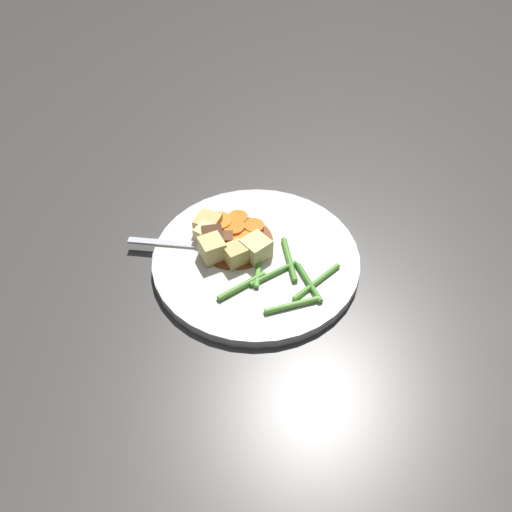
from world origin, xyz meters
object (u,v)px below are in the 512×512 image
at_px(potato_chunk_3, 235,255).
at_px(potato_chunk_4, 212,249).
at_px(carrot_slice_2, 238,219).
at_px(carrot_slice_6, 254,227).
at_px(meat_chunk_0, 213,240).
at_px(meat_chunk_1, 224,240).
at_px(dinner_plate, 256,260).
at_px(carrot_slice_0, 220,223).
at_px(potato_chunk_0, 206,234).
at_px(carrot_slice_4, 236,236).
at_px(fork, 195,245).
at_px(potato_chunk_1, 257,249).
at_px(carrot_slice_3, 251,240).
at_px(carrot_slice_1, 236,227).
at_px(meat_chunk_2, 262,243).
at_px(potato_chunk_2, 208,224).
at_px(carrot_slice_5, 242,249).

xyz_separation_m(potato_chunk_3, potato_chunk_4, (0.02, 0.02, 0.00)).
height_order(carrot_slice_2, carrot_slice_6, same).
distance_m(meat_chunk_0, meat_chunk_1, 0.01).
bearing_deg(potato_chunk_3, dinner_plate, -100.89).
xyz_separation_m(carrot_slice_0, potato_chunk_0, (-0.01, 0.03, 0.00)).
xyz_separation_m(carrot_slice_2, carrot_slice_4, (-0.03, 0.02, -0.00)).
xyz_separation_m(carrot_slice_0, meat_chunk_0, (-0.03, 0.03, 0.01)).
relative_size(dinner_plate, potato_chunk_0, 10.51).
relative_size(potato_chunk_0, meat_chunk_0, 0.78).
bearing_deg(meat_chunk_1, fork, 59.72).
relative_size(potato_chunk_0, meat_chunk_1, 1.04).
bearing_deg(potato_chunk_0, meat_chunk_1, -145.32).
distance_m(potato_chunk_3, potato_chunk_4, 0.03).
distance_m(potato_chunk_0, potato_chunk_1, 0.08).
bearing_deg(potato_chunk_4, carrot_slice_4, -71.86).
xyz_separation_m(carrot_slice_6, potato_chunk_0, (0.02, 0.07, 0.01)).
bearing_deg(potato_chunk_0, carrot_slice_0, -64.55).
height_order(carrot_slice_3, meat_chunk_1, meat_chunk_1).
height_order(carrot_slice_1, meat_chunk_2, meat_chunk_2).
height_order(dinner_plate, potato_chunk_2, potato_chunk_2).
bearing_deg(meat_chunk_0, carrot_slice_5, -138.81).
xyz_separation_m(carrot_slice_5, potato_chunk_2, (0.06, 0.02, 0.00)).
xyz_separation_m(potato_chunk_2, meat_chunk_0, (-0.03, 0.01, 0.00)).
xyz_separation_m(potato_chunk_3, fork, (0.06, 0.03, -0.01)).
height_order(potato_chunk_0, meat_chunk_0, meat_chunk_0).
bearing_deg(carrot_slice_5, carrot_slice_0, -0.70).
height_order(carrot_slice_2, fork, carrot_slice_2).
height_order(meat_chunk_0, meat_chunk_1, meat_chunk_0).
relative_size(dinner_plate, meat_chunk_2, 11.72).
bearing_deg(fork, carrot_slice_6, -101.41).
relative_size(potato_chunk_3, potato_chunk_4, 0.88).
bearing_deg(fork, carrot_slice_5, -133.26).
distance_m(carrot_slice_6, potato_chunk_3, 0.07).
relative_size(carrot_slice_4, potato_chunk_2, 1.03).
xyz_separation_m(carrot_slice_0, potato_chunk_1, (-0.08, -0.01, 0.01)).
xyz_separation_m(carrot_slice_1, carrot_slice_3, (-0.03, -0.00, -0.00)).
bearing_deg(potato_chunk_0, dinner_plate, -146.94).
height_order(carrot_slice_0, carrot_slice_1, carrot_slice_0).
xyz_separation_m(carrot_slice_1, carrot_slice_5, (-0.04, 0.02, 0.00)).
relative_size(potato_chunk_1, potato_chunk_3, 1.18).
bearing_deg(carrot_slice_1, potato_chunk_0, 83.00).
bearing_deg(meat_chunk_2, carrot_slice_2, -0.43).
height_order(carrot_slice_4, potato_chunk_0, potato_chunk_0).
relative_size(carrot_slice_5, potato_chunk_2, 1.08).
relative_size(carrot_slice_5, potato_chunk_3, 1.26).
height_order(carrot_slice_5, potato_chunk_4, potato_chunk_4).
bearing_deg(carrot_slice_4, meat_chunk_2, -150.30).
height_order(potato_chunk_4, meat_chunk_0, potato_chunk_4).
relative_size(potato_chunk_0, fork, 0.18).
height_order(carrot_slice_6, potato_chunk_2, potato_chunk_2).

